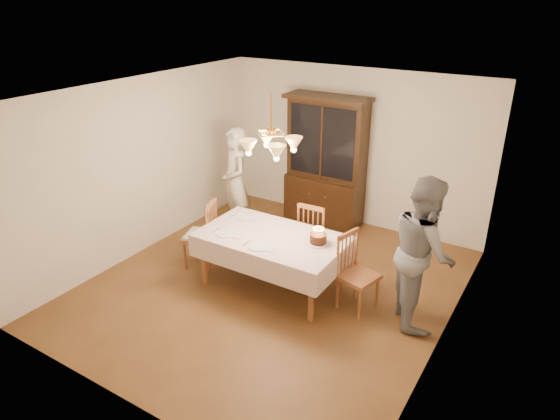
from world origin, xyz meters
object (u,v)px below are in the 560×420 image
Objects in this scene: chair_far_side at (315,237)px; birthday_cake at (318,239)px; dining_table at (272,241)px; china_hutch at (326,163)px; elderly_woman at (235,182)px.

birthday_cake is at bearing -60.15° from chair_far_side.
dining_table is 2.31m from china_hutch.
china_hutch reaches higher than chair_far_side.
china_hutch reaches higher than dining_table.
dining_table is at bearing -104.34° from chair_far_side.
china_hutch is 2.35m from birthday_cake.
dining_table is 1.09× the size of elderly_woman.
dining_table is at bearing -2.69° from elderly_woman.
china_hutch is 1.66m from chair_far_side.
elderly_woman is 5.83× the size of birthday_cake.
chair_far_side is 1.68m from elderly_woman.
china_hutch is 2.16× the size of chair_far_side.
elderly_woman is at bearing 141.91° from dining_table.
elderly_woman reaches higher than birthday_cake.
china_hutch is 7.20× the size of birthday_cake.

